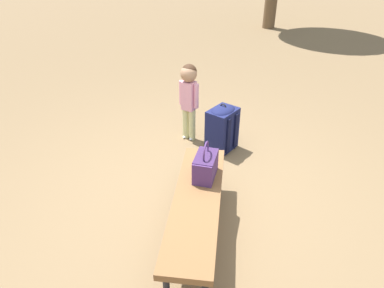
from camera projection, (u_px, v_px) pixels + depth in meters
ground_plane at (192, 191)px, 3.72m from camera, size 40.00×40.00×0.00m
park_bench at (197, 204)px, 2.95m from camera, size 1.63×0.54×0.45m
handbag at (206, 165)px, 3.13m from camera, size 0.33×0.19×0.37m
child_standing at (189, 91)px, 4.33m from camera, size 0.21×0.27×1.03m
backpack_large at (222, 127)px, 4.30m from camera, size 0.46×0.42×0.63m
backpack_small at (196, 162)px, 3.91m from camera, size 0.22×0.23×0.31m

